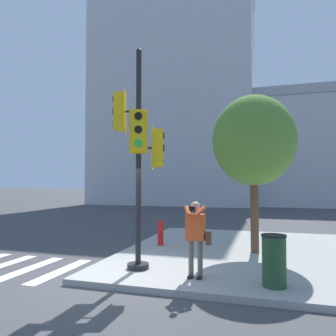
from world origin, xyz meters
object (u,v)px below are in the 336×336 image
object	(u,v)px
trash_bin	(274,260)
street_tree	(254,141)
traffic_signal_pole	(139,145)
fire_hydrant	(160,233)
person_photographer	(196,232)

from	to	relation	value
trash_bin	street_tree	bearing A→B (deg)	98.67
street_tree	trash_bin	distance (m)	4.12
traffic_signal_pole	fire_hydrant	size ratio (longest dim) A/B	6.48
traffic_signal_pole	trash_bin	world-z (taller)	traffic_signal_pole
fire_hydrant	trash_bin	distance (m)	4.78
traffic_signal_pole	person_photographer	xyz separation A→B (m)	(1.46, -0.32, -1.96)
person_photographer	fire_hydrant	world-z (taller)	person_photographer
person_photographer	street_tree	bearing A→B (deg)	68.89
street_tree	fire_hydrant	world-z (taller)	street_tree
traffic_signal_pole	person_photographer	world-z (taller)	traffic_signal_pole
traffic_signal_pole	trash_bin	distance (m)	3.92
fire_hydrant	trash_bin	xyz separation A→B (m)	(3.43, -3.34, 0.10)
traffic_signal_pole	person_photographer	distance (m)	2.47
street_tree	trash_bin	world-z (taller)	street_tree
person_photographer	trash_bin	distance (m)	1.65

